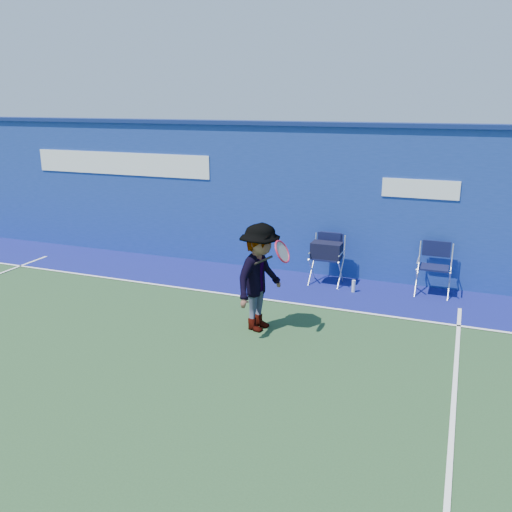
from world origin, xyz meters
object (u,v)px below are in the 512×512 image
at_px(water_bottle, 354,286).
at_px(directors_chair_left, 327,263).
at_px(directors_chair_right, 433,279).
at_px(tennis_player, 260,277).

bearing_deg(water_bottle, directors_chair_left, 153.24).
height_order(directors_chair_right, water_bottle, directors_chair_right).
bearing_deg(directors_chair_right, directors_chair_left, -176.80).
xyz_separation_m(directors_chair_left, water_bottle, (0.61, -0.31, -0.30)).
xyz_separation_m(directors_chair_right, water_bottle, (-1.39, -0.42, -0.19)).
height_order(directors_chair_left, directors_chair_right, directors_chair_left).
bearing_deg(directors_chair_left, water_bottle, -26.76).
bearing_deg(directors_chair_left, directors_chair_right, 3.20).
relative_size(directors_chair_right, tennis_player, 0.57).
relative_size(directors_chair_right, water_bottle, 4.09).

